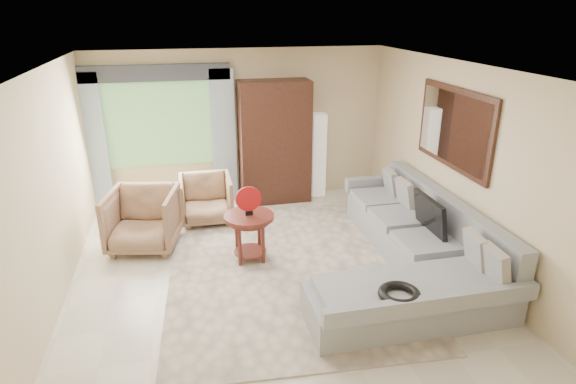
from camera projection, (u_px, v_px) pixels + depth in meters
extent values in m
plane|color=silver|center=(275.00, 281.00, 6.06)|extent=(6.00, 6.00, 0.00)
cube|color=beige|center=(286.00, 267.00, 6.35)|extent=(3.25, 4.19, 0.02)
cube|color=#999DA1|center=(405.00, 234.00, 6.85)|extent=(0.90, 2.40, 0.40)
cube|color=#999DA1|center=(411.00, 303.00, 5.25)|extent=(2.30, 0.80, 0.40)
cube|color=#999DA1|center=(446.00, 214.00, 6.40)|extent=(0.20, 3.20, 0.50)
cube|color=#999DA1|center=(372.00, 184.00, 7.90)|extent=(0.90, 0.16, 0.22)
cube|color=#999DA1|center=(434.00, 304.00, 4.74)|extent=(2.30, 0.10, 0.18)
cube|color=black|center=(430.00, 215.00, 6.21)|extent=(0.14, 0.74, 0.48)
torus|color=black|center=(399.00, 294.00, 4.81)|extent=(0.43, 0.43, 0.09)
cylinder|color=#4A1913|center=(249.00, 217.00, 6.34)|extent=(0.67, 0.67, 0.04)
cylinder|color=#4A1913|center=(250.00, 240.00, 6.46)|extent=(0.44, 0.44, 0.60)
cylinder|color=#AC1113|center=(248.00, 199.00, 6.25)|extent=(0.34, 0.03, 0.34)
imported|color=#9E7556|center=(143.00, 220.00, 6.76)|extent=(1.10, 1.12, 0.86)
imported|color=#9B7C54|center=(206.00, 199.00, 7.63)|extent=(0.81, 0.83, 0.75)
imported|color=#999999|center=(129.00, 203.00, 7.69)|extent=(0.56, 0.50, 0.59)
cube|color=black|center=(275.00, 142.00, 8.27)|extent=(1.20, 0.55, 2.10)
cube|color=silver|center=(318.00, 155.00, 8.59)|extent=(0.24, 0.24, 1.50)
cube|color=#669E59|center=(159.00, 125.00, 7.98)|extent=(1.80, 0.04, 1.40)
cube|color=#9EB7CC|center=(94.00, 144.00, 7.77)|extent=(0.40, 0.08, 2.30)
cube|color=#9EB7CC|center=(224.00, 137.00, 8.20)|extent=(0.40, 0.08, 2.30)
cube|color=#1E232D|center=(154.00, 73.00, 7.61)|extent=(2.40, 0.12, 0.26)
cube|color=black|center=(454.00, 128.00, 6.25)|extent=(0.04, 1.70, 1.05)
cube|color=white|center=(452.00, 128.00, 6.25)|extent=(0.02, 1.54, 0.90)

